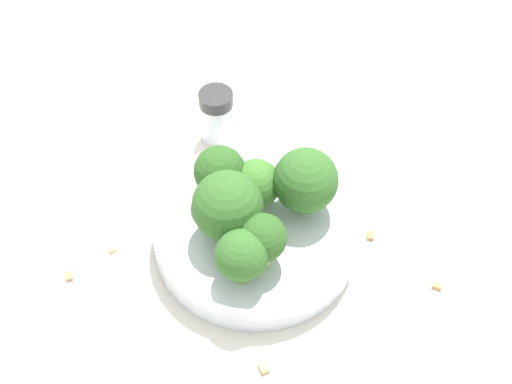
{
  "coord_description": "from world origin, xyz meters",
  "views": [
    {
      "loc": [
        0.34,
        0.15,
        0.53
      ],
      "look_at": [
        0.0,
        0.0,
        0.07
      ],
      "focal_mm": 50.0,
      "sensor_mm": 36.0,
      "label": 1
    }
  ],
  "objects": [
    {
      "name": "broccoli_floret_3",
      "position": [
        0.04,
        0.02,
        0.07
      ],
      "size": [
        0.04,
        0.04,
        0.05
      ],
      "color": "#8EB770",
      "rests_on": "bowl"
    },
    {
      "name": "bowl",
      "position": [
        0.0,
        0.0,
        0.02
      ],
      "size": [
        0.18,
        0.18,
        0.04
      ],
      "primitive_type": "cylinder",
      "color": "silver",
      "rests_on": "ground_plane"
    },
    {
      "name": "broccoli_floret_4",
      "position": [
        0.03,
        -0.01,
        0.08
      ],
      "size": [
        0.06,
        0.06,
        0.07
      ],
      "color": "#84AD66",
      "rests_on": "bowl"
    },
    {
      "name": "broccoli_floret_2",
      "position": [
        -0.01,
        -0.01,
        0.06
      ],
      "size": [
        0.04,
        0.04,
        0.05
      ],
      "color": "#7A9E5B",
      "rests_on": "bowl"
    },
    {
      "name": "broccoli_floret_5",
      "position": [
        -0.01,
        -0.04,
        0.07
      ],
      "size": [
        0.05,
        0.05,
        0.06
      ],
      "color": "#7A9E5B",
      "rests_on": "bowl"
    },
    {
      "name": "almond_crumb_0",
      "position": [
        0.06,
        -0.11,
        0.0
      ],
      "size": [
        0.01,
        0.01,
        0.01
      ],
      "primitive_type": "cube",
      "rotation": [
        0.0,
        0.0,
        2.74
      ],
      "color": "#AD7F4C",
      "rests_on": "ground_plane"
    },
    {
      "name": "almond_crumb_3",
      "position": [
        0.1,
        -0.14,
        0.0
      ],
      "size": [
        0.01,
        0.01,
        0.01
      ],
      "primitive_type": "cube",
      "rotation": [
        0.0,
        0.0,
        0.73
      ],
      "color": "#AD7F4C",
      "rests_on": "ground_plane"
    },
    {
      "name": "almond_crumb_2",
      "position": [
        0.11,
        0.06,
        0.0
      ],
      "size": [
        0.01,
        0.01,
        0.01
      ],
      "primitive_type": "cube",
      "rotation": [
        0.0,
        0.0,
        0.85
      ],
      "color": "tan",
      "rests_on": "ground_plane"
    },
    {
      "name": "almond_crumb_1",
      "position": [
        -0.05,
        0.09,
        0.0
      ],
      "size": [
        0.01,
        0.01,
        0.01
      ],
      "primitive_type": "cube",
      "rotation": [
        0.0,
        0.0,
        0.35
      ],
      "color": "olive",
      "rests_on": "ground_plane"
    },
    {
      "name": "almond_crumb_4",
      "position": [
        -0.02,
        0.16,
        0.0
      ],
      "size": [
        0.01,
        0.01,
        0.01
      ],
      "primitive_type": "cube",
      "rotation": [
        0.0,
        0.0,
        1.58
      ],
      "color": "#AD7F4C",
      "rests_on": "ground_plane"
    },
    {
      "name": "broccoli_floret_0",
      "position": [
        0.06,
        0.01,
        0.07
      ],
      "size": [
        0.04,
        0.04,
        0.05
      ],
      "color": "#7A9E5B",
      "rests_on": "bowl"
    },
    {
      "name": "broccoli_floret_1",
      "position": [
        -0.03,
        0.03,
        0.08
      ],
      "size": [
        0.06,
        0.06,
        0.07
      ],
      "color": "#7A9E5B",
      "rests_on": "bowl"
    },
    {
      "name": "pepper_shaker",
      "position": [
        -0.11,
        -0.09,
        0.03
      ],
      "size": [
        0.03,
        0.03,
        0.06
      ],
      "color": "silver",
      "rests_on": "ground_plane"
    },
    {
      "name": "ground_plane",
      "position": [
        0.0,
        0.0,
        0.0
      ],
      "size": [
        3.0,
        3.0,
        0.0
      ],
      "primitive_type": "plane",
      "color": "silver"
    }
  ]
}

